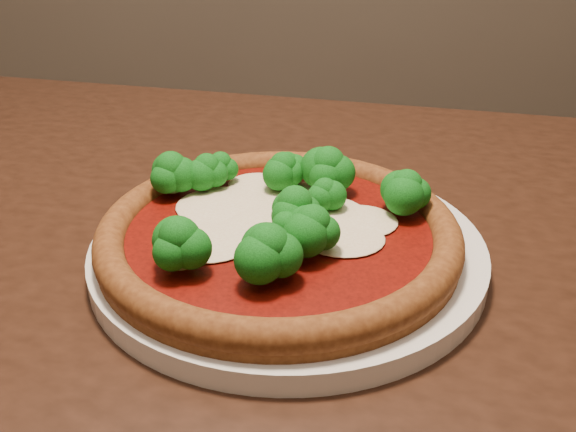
{
  "coord_description": "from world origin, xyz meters",
  "views": [
    {
      "loc": [
        0.14,
        -0.7,
        1.03
      ],
      "look_at": [
        0.12,
        -0.25,
        0.79
      ],
      "focal_mm": 40.0,
      "sensor_mm": 36.0,
      "label": 1
    }
  ],
  "objects": [
    {
      "name": "plate",
      "position": [
        0.12,
        -0.25,
        0.76
      ],
      "size": [
        0.32,
        0.32,
        0.02
      ],
      "primitive_type": "cylinder",
      "color": "silver",
      "rests_on": "dining_table"
    },
    {
      "name": "pizza",
      "position": [
        0.11,
        -0.26,
        0.79
      ],
      "size": [
        0.29,
        0.29,
        0.06
      ],
      "rotation": [
        0.0,
        0.0,
        0.11
      ],
      "color": "brown",
      "rests_on": "plate"
    },
    {
      "name": "dining_table",
      "position": [
        0.06,
        -0.23,
        0.65
      ],
      "size": [
        1.33,
        1.01,
        0.75
      ],
      "rotation": [
        0.0,
        0.0,
        -0.18
      ],
      "color": "black",
      "rests_on": "floor"
    }
  ]
}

